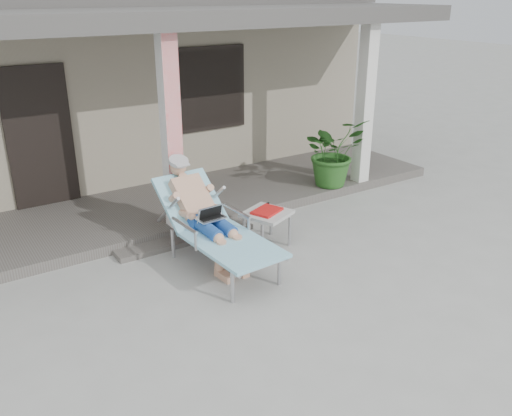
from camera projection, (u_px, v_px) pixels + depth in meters
ground at (261, 301)px, 6.05m from camera, size 60.00×60.00×0.00m
house at (75, 77)px, 10.47m from camera, size 10.40×5.40×3.30m
porch_deck at (153, 210)px, 8.35m from camera, size 10.00×2.00×0.15m
porch_overhang at (140, 25)px, 7.29m from camera, size 10.00×2.30×2.85m
porch_step at (187, 239)px, 7.47m from camera, size 2.00×0.30×0.07m
lounger at (208, 202)px, 6.65m from camera, size 0.88×2.07×1.32m
side_table at (267, 215)px, 7.27m from camera, size 0.73×0.73×0.50m
potted_palm at (333, 152)px, 9.02m from camera, size 1.11×0.98×1.15m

